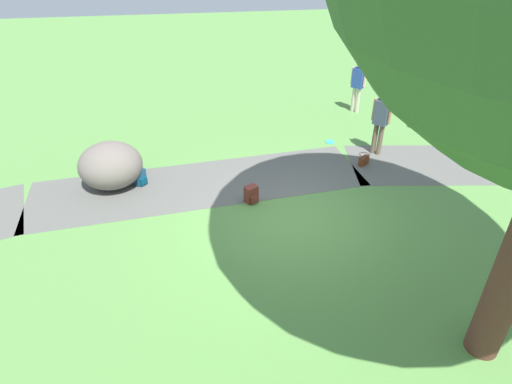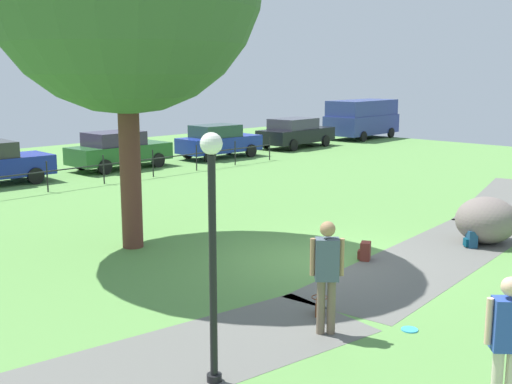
{
  "view_description": "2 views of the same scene",
  "coord_description": "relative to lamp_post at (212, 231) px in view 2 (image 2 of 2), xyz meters",
  "views": [
    {
      "loc": [
        1.97,
        7.41,
        5.52
      ],
      "look_at": [
        0.83,
        0.21,
        0.86
      ],
      "focal_mm": 30.36,
      "sensor_mm": 36.0,
      "label": 1
    },
    {
      "loc": [
        -10.45,
        -8.3,
        4.01
      ],
      "look_at": [
        -0.46,
        1.32,
        1.39
      ],
      "focal_mm": 45.11,
      "sensor_mm": 36.0,
      "label": 2
    }
  ],
  "objects": [
    {
      "name": "backpack_by_boulder",
      "position": [
        8.53,
        0.56,
        -1.84
      ],
      "size": [
        0.35,
        0.35,
        0.4
      ],
      "color": "navy",
      "rests_on": "ground"
    },
    {
      "name": "woman_with_handbag",
      "position": [
        2.25,
        -0.09,
        -0.99
      ],
      "size": [
        0.42,
        0.43,
        1.79
      ],
      "color": "brown",
      "rests_on": "ground"
    },
    {
      "name": "delivery_van",
      "position": [
        27.17,
        16.52,
        -0.77
      ],
      "size": [
        5.13,
        2.53,
        2.3
      ],
      "color": "navy",
      "rests_on": "ground"
    },
    {
      "name": "footpath_segment_mid",
      "position": [
        7.09,
        0.78,
        -2.03
      ],
      "size": [
        8.17,
        2.92,
        0.01
      ],
      "color": "#5D5D58",
      "rests_on": "ground"
    },
    {
      "name": "parked_wagon_silver",
      "position": [
        9.86,
        16.67,
        -1.23
      ],
      "size": [
        4.31,
        1.93,
        1.56
      ],
      "color": "#255927",
      "rests_on": "ground"
    },
    {
      "name": "park_fence",
      "position": [
        5.19,
        13.97,
        -1.42
      ],
      "size": [
        22.05,
        0.05,
        1.05
      ],
      "color": "#232326",
      "rests_on": "ground"
    },
    {
      "name": "lamp_post",
      "position": [
        0.0,
        0.0,
        0.0
      ],
      "size": [
        0.28,
        0.28,
        3.27
      ],
      "color": "black",
      "rests_on": "ground"
    },
    {
      "name": "lawn_boulder",
      "position": [
        9.16,
        0.51,
        -1.49
      ],
      "size": [
        1.5,
        1.42,
        1.1
      ],
      "color": "slate",
      "rests_on": "ground"
    },
    {
      "name": "spare_backpack_on_lawn",
      "position": [
        5.97,
        1.74,
        -1.84
      ],
      "size": [
        0.34,
        0.34,
        0.4
      ],
      "color": "maroon",
      "rests_on": "ground"
    },
    {
      "name": "man_near_boulder",
      "position": [
        1.78,
        -3.08,
        -1.04
      ],
      "size": [
        0.42,
        0.43,
        1.71
      ],
      "color": "beige",
      "rests_on": "ground"
    },
    {
      "name": "parked_suv_orange",
      "position": [
        15.08,
        16.2,
        -1.23
      ],
      "size": [
        4.12,
        1.93,
        1.56
      ],
      "color": "navy",
      "rests_on": "ground"
    },
    {
      "name": "handbag_on_grass",
      "position": [
        2.81,
        0.48,
        -1.9
      ],
      "size": [
        0.38,
        0.38,
        0.31
      ],
      "color": "brown",
      "rests_on": "ground"
    },
    {
      "name": "ground_plane",
      "position": [
        5.19,
        2.47,
        -2.04
      ],
      "size": [
        48.0,
        48.0,
        0.0
      ],
      "primitive_type": "plane",
      "color": "#598D44"
    },
    {
      "name": "parked_compact_green",
      "position": [
        20.77,
        16.33,
        -1.23
      ],
      "size": [
        4.66,
        2.16,
        1.56
      ],
      "color": "black",
      "rests_on": "ground"
    },
    {
      "name": "frisbee_on_grass",
      "position": [
        3.27,
        -0.96,
        -2.03
      ],
      "size": [
        0.26,
        0.26,
        0.02
      ],
      "color": "#369FCF",
      "rests_on": "ground"
    },
    {
      "name": "footpath_segment_near",
      "position": [
        -0.85,
        1.0,
        -2.03
      ],
      "size": [
        8.23,
        3.34,
        0.01
      ],
      "color": "#5D5D58",
      "rests_on": "ground"
    }
  ]
}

